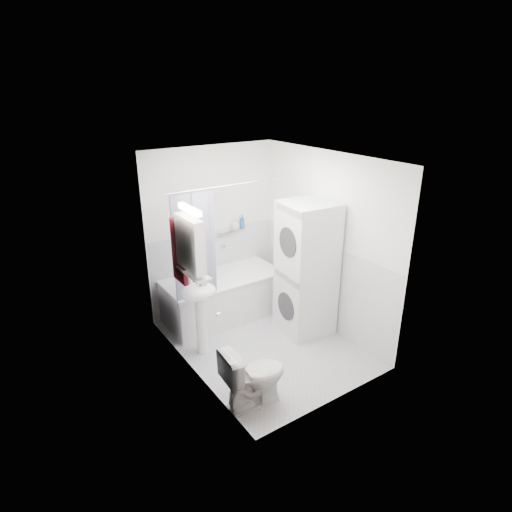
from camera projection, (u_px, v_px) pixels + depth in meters
floor at (263, 343)px, 5.59m from camera, size 2.60×2.60×0.00m
room_walls at (264, 236)px, 5.03m from camera, size 2.60×2.60×2.60m
wainscot at (251, 294)px, 5.59m from camera, size 1.98×2.58×2.58m
door at (218, 314)px, 4.30m from camera, size 0.05×2.00×2.00m
bathtub at (223, 294)px, 6.13m from camera, size 1.67×0.79×0.63m
tub_spout at (222, 246)px, 6.26m from camera, size 0.04×0.12×0.04m
curtain_rod at (232, 185)px, 5.25m from camera, size 1.85×0.02×0.02m
shower_curtain at (195, 251)px, 5.25m from camera, size 0.55×0.02×1.45m
sink at (199, 303)px, 5.15m from camera, size 0.44×0.37×1.04m
medicine_cabinet at (190, 242)px, 4.61m from camera, size 0.13×0.50×0.71m
shelf at (194, 273)px, 4.76m from camera, size 0.18×0.54×0.02m
shower_caddy at (225, 232)px, 6.20m from camera, size 0.22×0.06×0.02m
towel at (179, 250)px, 4.85m from camera, size 0.07×0.31×0.76m
washer_dryer at (306, 269)px, 5.61m from camera, size 0.70×0.70×1.80m
toilet at (254, 376)px, 4.43m from camera, size 0.72×0.44×0.68m
soap_pump at (203, 284)px, 5.06m from camera, size 0.08×0.17×0.08m
shelf_bottle at (200, 274)px, 4.62m from camera, size 0.07×0.18×0.07m
shelf_cup at (189, 264)px, 4.82m from camera, size 0.10×0.09×0.10m
shampoo_a at (235, 225)px, 6.27m from camera, size 0.13×0.17×0.13m
shampoo_b at (242, 226)px, 6.34m from camera, size 0.08×0.21×0.08m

